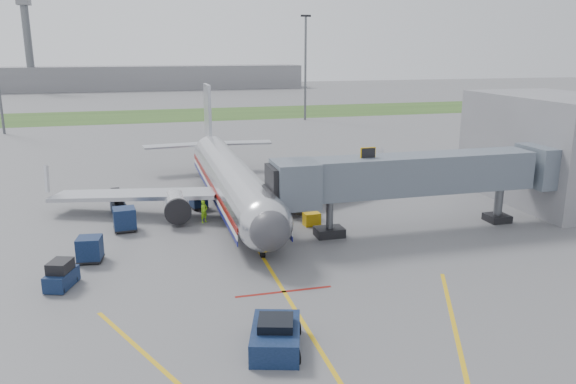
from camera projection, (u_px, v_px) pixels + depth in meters
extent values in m
plane|color=#565659|center=(269.00, 267.00, 37.60)|extent=(400.00, 400.00, 0.00)
cube|color=#2D4C1E|center=(175.00, 115.00, 121.76)|extent=(300.00, 25.00, 0.01)
cube|color=gold|center=(276.00, 279.00, 35.73)|extent=(0.25, 50.00, 0.01)
cube|color=maroon|center=(284.00, 292.00, 33.86)|extent=(6.00, 0.25, 0.01)
cube|color=gold|center=(463.00, 365.00, 26.02)|extent=(9.52, 20.04, 0.01)
cylinder|color=silver|center=(231.00, 179.00, 50.95)|extent=(3.80, 28.00, 3.80)
sphere|color=silver|center=(265.00, 225.00, 37.86)|extent=(3.80, 3.80, 3.80)
sphere|color=#38383D|center=(270.00, 231.00, 36.65)|extent=(2.74, 2.74, 2.74)
cube|color=black|center=(267.00, 219.00, 37.35)|extent=(2.20, 1.20, 0.55)
cone|color=silver|center=(208.00, 148.00, 66.38)|extent=(3.80, 5.00, 3.80)
cube|color=#B7BAC1|center=(208.00, 115.00, 64.91)|extent=(0.35, 4.20, 7.00)
cube|color=#B7BAC1|center=(135.00, 195.00, 49.05)|extent=(15.10, 8.59, 1.13)
cube|color=#B7BAC1|center=(320.00, 183.00, 53.31)|extent=(15.10, 8.59, 1.13)
cylinder|color=silver|center=(176.00, 206.00, 47.18)|extent=(2.10, 3.60, 2.10)
cylinder|color=silver|center=(295.00, 198.00, 49.79)|extent=(2.10, 3.60, 2.10)
cube|color=maroon|center=(252.00, 181.00, 51.52)|extent=(0.05, 28.00, 0.45)
cube|color=navy|center=(252.00, 191.00, 51.75)|extent=(0.05, 28.00, 0.35)
cylinder|color=black|center=(263.00, 253.00, 39.40)|extent=(0.28, 0.70, 0.70)
cylinder|color=black|center=(203.00, 203.00, 51.33)|extent=(0.50, 1.00, 1.00)
cylinder|color=black|center=(258.00, 199.00, 52.64)|extent=(0.50, 1.00, 1.00)
cube|color=slate|center=(414.00, 174.00, 44.38)|extent=(20.00, 3.00, 3.00)
cube|color=slate|center=(295.00, 184.00, 41.98)|extent=(3.20, 3.60, 3.40)
cube|color=black|center=(279.00, 185.00, 41.68)|extent=(1.60, 3.00, 2.80)
cube|color=#D19C0C|center=(368.00, 154.00, 42.93)|extent=(1.20, 0.15, 1.00)
cylinder|color=#595B60|center=(330.00, 217.00, 43.39)|extent=(0.56, 0.56, 3.10)
cube|color=black|center=(329.00, 232.00, 43.69)|extent=(2.20, 1.60, 0.70)
cylinder|color=#595B60|center=(498.00, 204.00, 47.15)|extent=(0.70, 0.70, 3.10)
cube|color=black|center=(497.00, 218.00, 47.47)|extent=(1.80, 1.80, 0.60)
cube|color=slate|center=(543.00, 166.00, 47.39)|extent=(3.00, 4.00, 3.40)
cube|color=slate|center=(552.00, 148.00, 53.22)|extent=(10.00, 16.00, 10.00)
cylinder|color=#595B60|center=(305.00, 69.00, 111.49)|extent=(0.44, 0.44, 20.00)
cube|color=black|center=(306.00, 16.00, 108.93)|extent=(2.00, 0.40, 0.40)
cube|color=slate|center=(129.00, 78.00, 193.06)|extent=(120.00, 14.00, 8.00)
cylinder|color=#595B60|center=(29.00, 48.00, 178.36)|extent=(2.40, 2.40, 28.00)
cube|color=slate|center=(23.00, 0.00, 174.72)|extent=(4.00, 4.00, 3.00)
cube|color=#0B1A31|center=(276.00, 338.00, 27.34)|extent=(3.31, 4.32, 1.16)
cube|color=black|center=(276.00, 324.00, 27.16)|extent=(2.10, 2.10, 0.53)
cylinder|color=black|center=(254.00, 355.00, 26.07)|extent=(0.46, 0.88, 0.85)
cylinder|color=black|center=(295.00, 356.00, 26.03)|extent=(0.46, 0.88, 0.85)
cylinder|color=black|center=(258.00, 327.00, 28.74)|extent=(0.46, 0.88, 0.85)
cylinder|color=black|center=(296.00, 327.00, 28.69)|extent=(0.46, 0.88, 0.85)
cube|color=#0B1A31|center=(62.00, 279.00, 34.40)|extent=(2.02, 2.74, 0.98)
cube|color=black|center=(60.00, 266.00, 34.19)|extent=(1.63, 1.87, 0.69)
cylinder|color=black|center=(47.00, 289.00, 33.65)|extent=(0.37, 0.54, 0.49)
cylinder|color=black|center=(63.00, 290.00, 33.58)|extent=(0.37, 0.54, 0.49)
cylinder|color=black|center=(61.00, 277.00, 35.36)|extent=(0.37, 0.54, 0.49)
cylinder|color=black|center=(76.00, 278.00, 35.29)|extent=(0.37, 0.54, 0.49)
cube|color=#0B1A31|center=(90.00, 248.00, 38.40)|extent=(1.77, 1.77, 1.58)
cube|color=black|center=(91.00, 259.00, 38.59)|extent=(1.83, 1.83, 0.12)
cylinder|color=black|center=(80.00, 263.00, 37.94)|extent=(0.26, 0.31, 0.29)
cylinder|color=black|center=(98.00, 262.00, 38.09)|extent=(0.26, 0.31, 0.29)
cylinder|color=black|center=(84.00, 257.00, 39.11)|extent=(0.26, 0.31, 0.29)
cylinder|color=black|center=(102.00, 256.00, 39.27)|extent=(0.26, 0.31, 0.29)
cube|color=#0B1A31|center=(125.00, 218.00, 44.84)|extent=(1.85, 1.85, 1.70)
cube|color=black|center=(125.00, 228.00, 45.05)|extent=(1.91, 1.91, 0.13)
cylinder|color=black|center=(117.00, 232.00, 44.24)|extent=(0.27, 0.33, 0.31)
cylinder|color=black|center=(135.00, 230.00, 44.69)|extent=(0.27, 0.33, 0.31)
cylinder|color=black|center=(116.00, 227.00, 45.44)|extent=(0.27, 0.33, 0.31)
cylinder|color=black|center=(133.00, 226.00, 45.88)|extent=(0.27, 0.33, 0.31)
cube|color=#0B1A31|center=(198.00, 200.00, 51.14)|extent=(1.67, 1.67, 1.35)
cube|color=black|center=(199.00, 207.00, 51.31)|extent=(1.73, 1.73, 0.10)
cylinder|color=black|center=(196.00, 209.00, 50.62)|extent=(0.25, 0.29, 0.24)
cylinder|color=black|center=(206.00, 208.00, 51.15)|extent=(0.25, 0.29, 0.24)
cylinder|color=black|center=(191.00, 207.00, 51.49)|extent=(0.25, 0.29, 0.24)
cylinder|color=black|center=(202.00, 205.00, 52.01)|extent=(0.25, 0.29, 0.24)
cube|color=#0B1A31|center=(119.00, 208.00, 49.96)|extent=(1.65, 3.24, 0.78)
cube|color=black|center=(118.00, 198.00, 50.14)|extent=(1.27, 3.55, 1.22)
cylinder|color=black|center=(116.00, 214.00, 48.84)|extent=(0.26, 0.50, 0.48)
cylinder|color=black|center=(126.00, 213.00, 49.17)|extent=(0.26, 0.50, 0.48)
cylinder|color=black|center=(113.00, 207.00, 50.83)|extent=(0.26, 0.50, 0.48)
cylinder|color=black|center=(122.00, 206.00, 51.16)|extent=(0.26, 0.50, 0.48)
cube|color=#D19C0C|center=(312.00, 219.00, 46.33)|extent=(1.41, 1.00, 1.07)
cylinder|color=black|center=(307.00, 224.00, 46.28)|extent=(0.20, 0.28, 0.27)
cylinder|color=black|center=(317.00, 223.00, 46.58)|extent=(0.20, 0.28, 0.27)
imported|color=#8BE21A|center=(204.00, 211.00, 47.04)|extent=(0.84, 0.79, 1.93)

